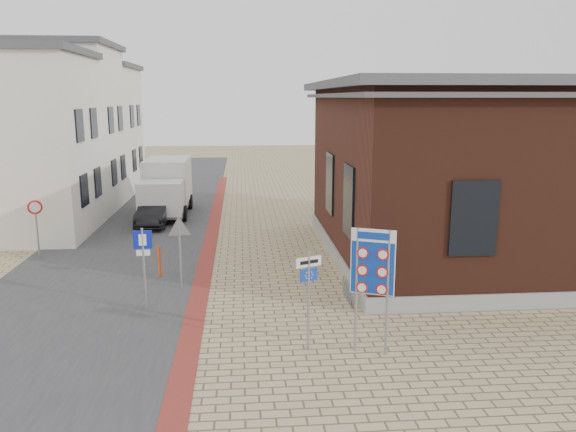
{
  "coord_description": "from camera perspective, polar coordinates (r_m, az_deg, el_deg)",
  "views": [
    {
      "loc": [
        -0.6,
        -14.15,
        6.18
      ],
      "look_at": [
        0.98,
        4.58,
        2.2
      ],
      "focal_mm": 35.0,
      "sensor_mm": 36.0,
      "label": 1
    }
  ],
  "objects": [
    {
      "name": "speed_sign",
      "position": [
        23.66,
        -24.21,
        -0.37
      ],
      "size": [
        0.53,
        0.19,
        2.34
      ],
      "rotation": [
        0.0,
        0.0,
        0.3
      ],
      "color": "gray",
      "rests_on": "ground"
    },
    {
      "name": "parking_sign",
      "position": [
        17.01,
        -14.48,
        -3.79
      ],
      "size": [
        0.54,
        0.07,
        2.46
      ],
      "rotation": [
        0.0,
        0.0,
        0.06
      ],
      "color": "gray",
      "rests_on": "ground"
    },
    {
      "name": "curb_strip",
      "position": [
        24.96,
        -7.89,
        -2.46
      ],
      "size": [
        0.6,
        40.0,
        0.02
      ],
      "primitive_type": "cube",
      "color": "maroon",
      "rests_on": "ground"
    },
    {
      "name": "yield_sign",
      "position": [
        18.49,
        -10.98,
        -1.9
      ],
      "size": [
        0.85,
        0.19,
        2.39
      ],
      "rotation": [
        0.0,
        0.0,
        0.15
      ],
      "color": "gray",
      "rests_on": "ground"
    },
    {
      "name": "townhouse_far",
      "position": [
        39.59,
        -20.25,
        8.32
      ],
      "size": [
        7.4,
        6.4,
        8.3
      ],
      "color": "white",
      "rests_on": "ground"
    },
    {
      "name": "road_strip",
      "position": [
        30.19,
        -14.05,
        -0.2
      ],
      "size": [
        7.0,
        60.0,
        0.02
      ],
      "primitive_type": "cube",
      "color": "#38383A",
      "rests_on": "ground"
    },
    {
      "name": "sedan",
      "position": [
        28.45,
        -13.44,
        0.4
      ],
      "size": [
        1.41,
        3.92,
        1.28
      ],
      "primitive_type": "imported",
      "rotation": [
        0.0,
        0.0,
        -0.01
      ],
      "color": "black",
      "rests_on": "ground"
    },
    {
      "name": "townhouse_near",
      "position": [
        28.21,
        -26.61,
        6.61
      ],
      "size": [
        7.4,
        6.4,
        8.3
      ],
      "color": "white",
      "rests_on": "ground"
    },
    {
      "name": "border_sign",
      "position": [
        13.6,
        8.6,
        -4.89
      ],
      "size": [
        1.0,
        0.46,
        3.14
      ],
      "rotation": [
        0.0,
        0.0,
        -0.4
      ],
      "color": "gray",
      "rests_on": "ground"
    },
    {
      "name": "brick_building",
      "position": [
        23.37,
        19.52,
        4.65
      ],
      "size": [
        13.0,
        13.0,
        6.8
      ],
      "color": "gray",
      "rests_on": "ground"
    },
    {
      "name": "box_truck",
      "position": [
        30.64,
        -12.26,
        2.92
      ],
      "size": [
        2.42,
        5.6,
        2.93
      ],
      "rotation": [
        0.0,
        0.0,
        -0.0
      ],
      "color": "slate",
      "rests_on": "ground"
    },
    {
      "name": "ground",
      "position": [
        15.45,
        -2.24,
        -11.63
      ],
      "size": [
        120.0,
        120.0,
        0.0
      ],
      "primitive_type": "plane",
      "color": "tan",
      "rests_on": "ground"
    },
    {
      "name": "essen_sign",
      "position": [
        13.84,
        2.1,
        -6.96
      ],
      "size": [
        0.65,
        0.31,
        2.55
      ],
      "rotation": [
        0.0,
        0.0,
        0.4
      ],
      "color": "gray",
      "rests_on": "ground"
    },
    {
      "name": "bollard",
      "position": [
        20.17,
        -12.93,
        -4.53
      ],
      "size": [
        0.12,
        0.12,
        1.13
      ],
      "primitive_type": "cylinder",
      "rotation": [
        0.0,
        0.0,
        0.16
      ],
      "color": "#F24E0C",
      "rests_on": "ground"
    },
    {
      "name": "townhouse_mid",
      "position": [
        33.83,
        -22.96,
        8.29
      ],
      "size": [
        7.4,
        6.4,
        9.1
      ],
      "color": "white",
      "rests_on": "ground"
    },
    {
      "name": "bike_rack",
      "position": [
        17.69,
        6.11,
        -7.66
      ],
      "size": [
        0.08,
        1.8,
        0.6
      ],
      "color": "slate",
      "rests_on": "ground"
    }
  ]
}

